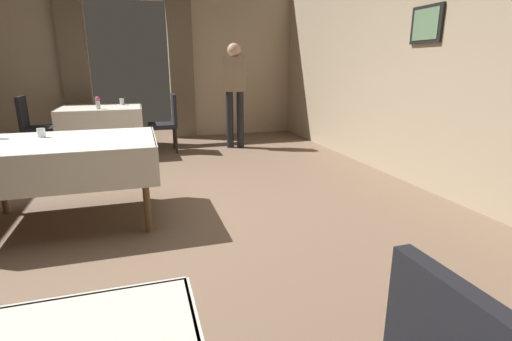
{
  "coord_description": "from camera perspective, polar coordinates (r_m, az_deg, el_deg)",
  "views": [
    {
      "loc": [
        0.1,
        -3.37,
        1.36
      ],
      "look_at": [
        1.28,
        0.46,
        0.24
      ],
      "focal_mm": 26.3,
      "sensor_mm": 36.0,
      "label": 1
    }
  ],
  "objects": [
    {
      "name": "ground",
      "position": [
        3.63,
        -17.6,
        -7.18
      ],
      "size": [
        10.08,
        10.08,
        0.0
      ],
      "primitive_type": "plane",
      "color": "#7A604C"
    },
    {
      "name": "wall_right",
      "position": [
        4.57,
        26.55,
        15.79
      ],
      "size": [
        0.16,
        8.4,
        3.0
      ],
      "color": "tan",
      "rests_on": "ground"
    },
    {
      "name": "wall_back",
      "position": [
        7.55,
        -18.69,
        16.06
      ],
      "size": [
        6.4,
        0.27,
        3.0
      ],
      "color": "tan",
      "rests_on": "ground"
    },
    {
      "name": "dining_table_mid",
      "position": [
        3.63,
        -27.17,
        2.64
      ],
      "size": [
        1.53,
        1.06,
        0.75
      ],
      "color": "brown",
      "rests_on": "ground"
    },
    {
      "name": "dining_table_far",
      "position": [
        6.38,
        -22.44,
        8.03
      ],
      "size": [
        1.2,
        1.07,
        0.75
      ],
      "color": "brown",
      "rests_on": "ground"
    },
    {
      "name": "chair_far_right",
      "position": [
        6.28,
        -13.34,
        7.46
      ],
      "size": [
        0.44,
        0.44,
        0.93
      ],
      "color": "black",
      "rests_on": "ground"
    },
    {
      "name": "chair_far_left",
      "position": [
        6.64,
        -30.78,
        6.12
      ],
      "size": [
        0.44,
        0.44,
        0.93
      ],
      "color": "black",
      "rests_on": "ground"
    },
    {
      "name": "glass_mid_b",
      "position": [
        3.85,
        -29.86,
        5.0
      ],
      "size": [
        0.07,
        0.07,
        0.08
      ],
      "primitive_type": "cylinder",
      "color": "silver",
      "rests_on": "dining_table_mid"
    },
    {
      "name": "flower_vase_far",
      "position": [
        6.03,
        -22.93,
        9.53
      ],
      "size": [
        0.07,
        0.07,
        0.18
      ],
      "color": "silver",
      "rests_on": "dining_table_far"
    },
    {
      "name": "glass_far_b",
      "position": [
        6.55,
        -19.72,
        9.83
      ],
      "size": [
        0.07,
        0.07,
        0.1
      ],
      "primitive_type": "cylinder",
      "color": "silver",
      "rests_on": "dining_table_far"
    },
    {
      "name": "person_waiter_by_doorway",
      "position": [
        6.4,
        -3.28,
        12.57
      ],
      "size": [
        0.4,
        0.3,
        1.72
      ],
      "color": "black",
      "rests_on": "ground"
    }
  ]
}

